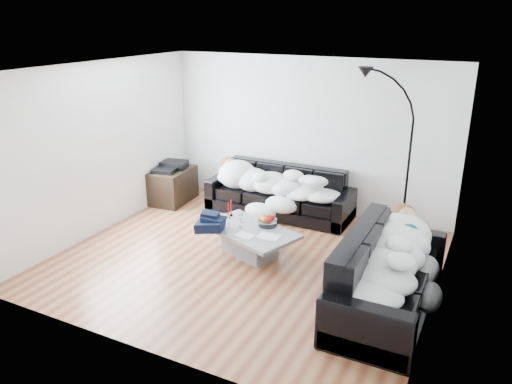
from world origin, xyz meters
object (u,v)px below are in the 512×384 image
at_px(sleeper_back, 278,180).
at_px(floor_lamp, 409,164).
at_px(candle_left, 228,210).
at_px(wine_glass_c, 240,221).
at_px(stereo, 171,166).
at_px(sleeper_right, 391,257).
at_px(sofa_right, 389,272).
at_px(wine_glass_b, 227,219).
at_px(sofa_back, 279,191).
at_px(fruit_bowl, 268,220).
at_px(av_cabinet, 172,185).
at_px(coffee_table, 250,242).
at_px(candle_right, 231,208).
at_px(wine_glass_a, 241,217).
at_px(shoes, 353,295).

bearing_deg(sleeper_back, floor_lamp, 6.72).
bearing_deg(candle_left, floor_lamp, 34.69).
bearing_deg(wine_glass_c, stereo, 148.64).
bearing_deg(sleeper_right, sofa_right, 0.00).
relative_size(sleeper_back, stereo, 4.75).
bearing_deg(wine_glass_b, sofa_back, 86.09).
bearing_deg(candle_left, fruit_bowl, -0.26).
height_order(sleeper_back, candle_left, sleeper_back).
bearing_deg(sofa_back, av_cabinet, -171.11).
height_order(coffee_table, floor_lamp, floor_lamp).
relative_size(sofa_right, candle_right, 8.94).
xyz_separation_m(coffee_table, fruit_bowl, (0.18, 0.22, 0.28)).
height_order(sleeper_right, wine_glass_b, sleeper_right).
xyz_separation_m(coffee_table, candle_left, (-0.47, 0.22, 0.32)).
bearing_deg(candle_left, sleeper_right, -15.87).
relative_size(wine_glass_a, stereo, 0.40).
height_order(coffee_table, candle_left, candle_left).
height_order(fruit_bowl, av_cabinet, av_cabinet).
relative_size(wine_glass_b, shoes, 0.38).
height_order(wine_glass_a, shoes, wine_glass_a).
distance_m(sofa_right, stereo, 4.65).
distance_m(sleeper_right, fruit_bowl, 2.02).
bearing_deg(candle_right, candle_left, -87.81).
relative_size(coffee_table, wine_glass_c, 7.78).
bearing_deg(wine_glass_c, sofa_back, 93.67).
bearing_deg(sleeper_right, stereo, 67.63).
height_order(sleeper_right, wine_glass_a, sleeper_right).
distance_m(wine_glass_a, stereo, 2.33).
bearing_deg(candle_right, sofa_right, -17.57).
relative_size(sleeper_right, av_cabinet, 2.19).
distance_m(sofa_back, shoes, 2.85).
relative_size(sleeper_back, wine_glass_a, 11.75).
height_order(candle_left, av_cabinet, candle_left).
relative_size(sofa_back, sofa_right, 1.10).
distance_m(sleeper_right, stereo, 4.65).
xyz_separation_m(wine_glass_c, candle_left, (-0.31, 0.22, 0.04)).
height_order(sofa_back, coffee_table, sofa_back).
xyz_separation_m(sleeper_right, shoes, (-0.40, 0.00, -0.61)).
bearing_deg(stereo, shoes, -35.97).
xyz_separation_m(stereo, floor_lamp, (4.03, 0.50, 0.43)).
distance_m(coffee_table, stereo, 2.63).
bearing_deg(candle_right, wine_glass_c, -44.03).
bearing_deg(stereo, sleeper_right, -33.98).
height_order(fruit_bowl, wine_glass_b, fruit_bowl).
bearing_deg(fruit_bowl, floor_lamp, 44.15).
bearing_deg(floor_lamp, sleeper_back, 167.56).
relative_size(sleeper_back, coffee_table, 1.56).
xyz_separation_m(candle_right, av_cabinet, (-1.78, 0.97, -0.21)).
distance_m(candle_right, shoes, 2.32).
relative_size(sofa_back, stereo, 5.61).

